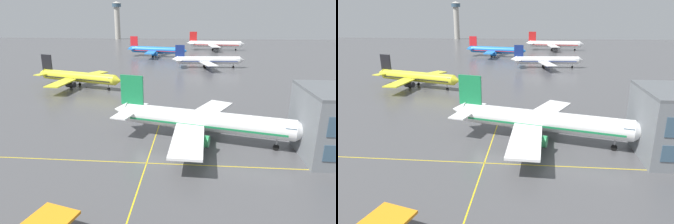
% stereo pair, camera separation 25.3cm
% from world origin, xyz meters
% --- Properties ---
extents(airliner_second_row, '(38.04, 32.37, 11.95)m').
position_xyz_m(airliner_second_row, '(9.27, 47.77, 4.08)').
color(airliner_second_row, white).
rests_on(airliner_second_row, ground).
extents(airliner_third_row, '(32.44, 27.71, 10.30)m').
position_xyz_m(airliner_third_row, '(-31.15, 89.63, 3.52)').
color(airliner_third_row, yellow).
rests_on(airliner_third_row, ground).
extents(airliner_far_left_stand, '(33.00, 28.40, 10.26)m').
position_xyz_m(airliner_far_left_stand, '(13.25, 132.06, 3.50)').
color(airliner_far_left_stand, white).
rests_on(airliner_far_left_stand, ground).
extents(airliner_far_right_stand, '(35.62, 30.25, 11.15)m').
position_xyz_m(airliner_far_right_stand, '(-14.53, 167.75, 3.81)').
color(airliner_far_right_stand, blue).
rests_on(airliner_far_right_stand, ground).
extents(airliner_distant_taxiway, '(38.69, 33.32, 12.03)m').
position_xyz_m(airliner_distant_taxiway, '(20.71, 203.40, 4.11)').
color(airliner_distant_taxiway, white).
rests_on(airliner_distant_taxiway, ground).
extents(control_tower, '(8.82, 8.82, 34.51)m').
position_xyz_m(control_tower, '(-67.17, 290.34, 20.20)').
color(control_tower, '#ADA89E').
rests_on(control_tower, ground).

